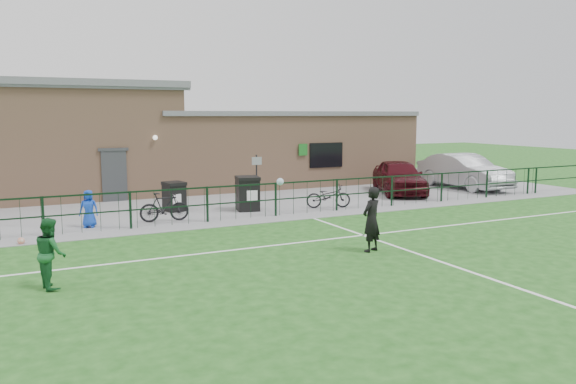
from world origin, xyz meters
name	(u,v)px	position (x,y,z in m)	size (l,w,h in m)	color
ground	(390,279)	(0.00, 0.00, 0.00)	(90.00, 90.00, 0.00)	#1B4F17
paving_strip	(201,197)	(0.00, 13.50, 0.01)	(34.00, 13.00, 0.02)	gray
pitch_line_touch	(252,219)	(0.00, 7.80, 0.00)	(28.00, 0.10, 0.01)	white
pitch_line_mid	(304,242)	(0.00, 4.00, 0.00)	(28.00, 0.10, 0.01)	white
pitch_line_perp	(460,268)	(2.00, 0.00, 0.00)	(0.10, 16.00, 0.01)	white
perimeter_fence	(249,201)	(0.00, 8.00, 0.60)	(28.00, 0.10, 1.20)	black
wheelie_bin_left	(174,198)	(-1.93, 10.59, 0.52)	(0.65, 0.74, 0.99)	black
wheelie_bin_right	(247,195)	(0.55, 9.52, 0.61)	(0.78, 0.88, 1.18)	black
sign_post	(257,180)	(1.25, 10.29, 1.02)	(0.06, 0.06, 2.00)	black
car_maroon	(399,177)	(8.36, 10.64, 0.78)	(1.81, 4.49, 1.53)	#3F0B11
car_silver	(464,171)	(12.29, 10.75, 0.85)	(1.75, 5.02, 1.65)	#A5A8AD
bicycle_d	(164,207)	(-2.77, 8.69, 0.51)	(0.46, 1.62, 0.97)	black
bicycle_e	(328,196)	(3.53, 8.66, 0.47)	(0.59, 1.70, 0.90)	black
spectator_child	(89,209)	(-5.14, 8.78, 0.61)	(0.58, 0.38, 1.19)	#1441BE
goalkeeper_kick	(369,218)	(1.05, 2.36, 0.87)	(1.50, 3.79, 1.70)	black
outfield_player	(50,253)	(-6.62, 2.62, 0.74)	(0.71, 0.56, 1.47)	#195929
ball_ground	(21,241)	(-7.12, 7.20, 0.10)	(0.20, 0.20, 0.20)	silver
clubhouse	(162,143)	(-0.88, 16.50, 2.22)	(24.25, 5.40, 4.96)	tan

